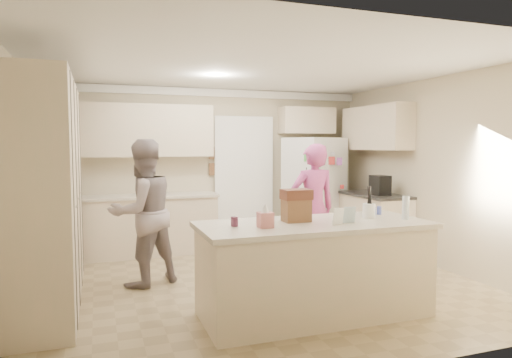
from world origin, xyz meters
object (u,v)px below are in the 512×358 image
object	(u,v)px
teen_girl	(313,208)
island_base	(314,271)
coffee_maker	(380,185)
tissue_box	(265,220)
dollhouse_body	(296,211)
refrigerator	(314,191)
teen_boy	(143,213)
utensil_crock	(369,211)

from	to	relation	value
teen_girl	island_base	bearing A→B (deg)	63.99
coffee_maker	tissue_box	distance (m)	3.28
dollhouse_body	teen_girl	world-z (taller)	teen_girl
coffee_maker	dollhouse_body	size ratio (longest dim) A/B	1.15
coffee_maker	island_base	world-z (taller)	coffee_maker
refrigerator	coffee_maker	distance (m)	1.19
island_base	teen_boy	xyz separation A→B (m)	(-1.50, 1.55, 0.44)
teen_girl	coffee_maker	bearing A→B (deg)	-159.75
tissue_box	teen_girl	bearing A→B (deg)	50.59
refrigerator	dollhouse_body	bearing A→B (deg)	-143.98
teen_girl	tissue_box	bearing A→B (deg)	50.44
coffee_maker	teen_boy	world-z (taller)	teen_boy
utensil_crock	dollhouse_body	size ratio (longest dim) A/B	0.58
teen_boy	teen_girl	bearing A→B (deg)	150.46
refrigerator	coffee_maker	world-z (taller)	refrigerator
dollhouse_body	coffee_maker	bearing A→B (deg)	39.29
dollhouse_body	teen_girl	bearing A→B (deg)	57.43
island_base	refrigerator	bearing A→B (deg)	63.51
refrigerator	dollhouse_body	xyz separation A→B (m)	(-1.61, -2.82, 0.14)
island_base	tissue_box	distance (m)	0.79
tissue_box	teen_girl	world-z (taller)	teen_girl
coffee_maker	tissue_box	bearing A→B (deg)	-142.43
island_base	teen_boy	size ratio (longest dim) A/B	1.26
utensil_crock	dollhouse_body	bearing A→B (deg)	176.42
island_base	tissue_box	size ratio (longest dim) A/B	15.71
refrigerator	tissue_box	world-z (taller)	refrigerator
island_base	dollhouse_body	xyz separation A→B (m)	(-0.15, 0.10, 0.60)
tissue_box	dollhouse_body	xyz separation A→B (m)	(0.40, 0.20, 0.04)
island_base	teen_girl	distance (m)	1.60
refrigerator	coffee_maker	bearing A→B (deg)	-84.15
coffee_maker	dollhouse_body	bearing A→B (deg)	-140.71
utensil_crock	tissue_box	bearing A→B (deg)	-172.87
refrigerator	utensil_crock	xyz separation A→B (m)	(-0.81, -2.87, 0.10)
utensil_crock	dollhouse_body	distance (m)	0.80
tissue_box	coffee_maker	bearing A→B (deg)	37.57
coffee_maker	utensil_crock	size ratio (longest dim) A/B	2.00
island_base	dollhouse_body	distance (m)	0.62
utensil_crock	teen_boy	xyz separation A→B (m)	(-2.15, 1.50, -0.12)
teen_girl	utensil_crock	bearing A→B (deg)	88.88
refrigerator	teen_boy	size ratio (longest dim) A/B	1.03
refrigerator	utensil_crock	bearing A→B (deg)	-130.01
utensil_crock	teen_girl	distance (m)	1.35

